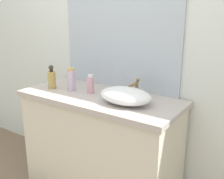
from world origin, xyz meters
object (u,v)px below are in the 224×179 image
at_px(soap_dispenser, 52,79).
at_px(lotion_bottle, 71,80).
at_px(sink_basin, 125,96).
at_px(perfume_bottle, 91,84).

xyz_separation_m(soap_dispenser, lotion_bottle, (0.18, 0.05, 0.01)).
relative_size(sink_basin, perfume_bottle, 2.63).
xyz_separation_m(lotion_bottle, perfume_bottle, (0.18, 0.03, -0.02)).
bearing_deg(sink_basin, lotion_bottle, 177.31).
bearing_deg(sink_basin, perfume_bottle, 170.90).
bearing_deg(sink_basin, soap_dispenser, -178.43).
xyz_separation_m(sink_basin, perfume_bottle, (-0.37, 0.06, 0.01)).
height_order(soap_dispenser, lotion_bottle, soap_dispenser).
xyz_separation_m(soap_dispenser, perfume_bottle, (0.36, 0.08, -0.01)).
relative_size(lotion_bottle, perfume_bottle, 1.25).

